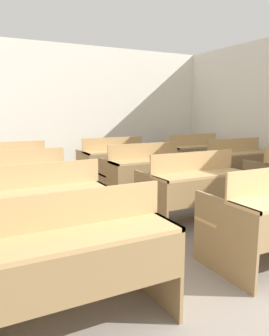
# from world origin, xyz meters

# --- Properties ---
(wall_back) EXTENTS (5.82, 0.06, 2.75)m
(wall_back) POSITION_xyz_m (0.00, 6.03, 1.38)
(wall_back) COLOR white
(wall_back) RESTS_ON ground_plane
(bench_front_left) EXTENTS (1.22, 0.76, 0.92)m
(bench_front_left) POSITION_xyz_m (-1.69, 1.18, 0.47)
(bench_front_left) COLOR olive
(bench_front_left) RESTS_ON ground_plane
(bench_second_left) EXTENTS (1.22, 0.76, 0.92)m
(bench_second_left) POSITION_xyz_m (-1.68, 2.40, 0.47)
(bench_second_left) COLOR #997A50
(bench_second_left) RESTS_ON ground_plane
(bench_second_center) EXTENTS (1.22, 0.76, 0.92)m
(bench_second_center) POSITION_xyz_m (0.19, 2.40, 0.47)
(bench_second_center) COLOR olive
(bench_second_center) RESTS_ON ground_plane
(bench_third_left) EXTENTS (1.22, 0.76, 0.92)m
(bench_third_left) POSITION_xyz_m (-1.70, 3.65, 0.47)
(bench_third_left) COLOR #997A50
(bench_third_left) RESTS_ON ground_plane
(bench_third_center) EXTENTS (1.22, 0.76, 0.92)m
(bench_third_center) POSITION_xyz_m (0.18, 3.64, 0.47)
(bench_third_center) COLOR olive
(bench_third_center) RESTS_ON ground_plane
(bench_third_right) EXTENTS (1.22, 0.76, 0.92)m
(bench_third_right) POSITION_xyz_m (2.05, 3.64, 0.47)
(bench_third_right) COLOR #93744A
(bench_third_right) RESTS_ON ground_plane
(bench_back_left) EXTENTS (1.22, 0.76, 0.92)m
(bench_back_left) POSITION_xyz_m (-1.70, 4.85, 0.47)
(bench_back_left) COLOR #997B50
(bench_back_left) RESTS_ON ground_plane
(bench_back_center) EXTENTS (1.22, 0.76, 0.92)m
(bench_back_center) POSITION_xyz_m (0.20, 4.88, 0.47)
(bench_back_center) COLOR olive
(bench_back_center) RESTS_ON ground_plane
(bench_back_right) EXTENTS (1.22, 0.76, 0.92)m
(bench_back_right) POSITION_xyz_m (2.06, 4.86, 0.47)
(bench_back_right) COLOR #997A50
(bench_back_right) RESTS_ON ground_plane
(wastepaper_bin) EXTENTS (0.31, 0.31, 0.39)m
(wastepaper_bin) POSITION_xyz_m (2.54, 5.70, 0.20)
(wastepaper_bin) COLOR #1E6B33
(wastepaper_bin) RESTS_ON ground_plane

